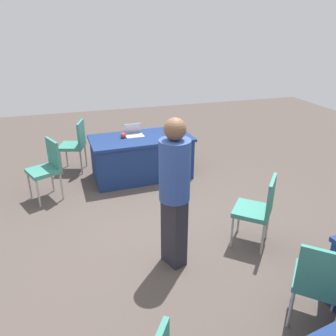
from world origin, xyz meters
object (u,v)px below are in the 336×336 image
object	(u,v)px
table_foreground	(142,157)
chair_by_pillar	(75,143)
chair_aisle	(259,207)
scissors_red	(167,135)
yarn_ball	(123,135)
chair_back_row	(47,166)
chair_tucked_right	(320,280)
laptop_silver	(134,133)
person_attendee_standing	(174,188)

from	to	relation	value
table_foreground	chair_by_pillar	xyz separation A→B (m)	(1.13, -0.63, 0.18)
chair_aisle	scissors_red	size ratio (longest dim) A/B	5.34
yarn_ball	chair_by_pillar	bearing A→B (deg)	-35.59
chair_back_row	scissors_red	distance (m)	2.13
chair_aisle	chair_by_pillar	xyz separation A→B (m)	(2.07, -3.09, 0.01)
chair_tucked_right	yarn_ball	bearing A→B (deg)	148.44
laptop_silver	chair_back_row	bearing A→B (deg)	15.05
chair_by_pillar	yarn_ball	distance (m)	1.04
person_attendee_standing	laptop_silver	distance (m)	2.62
person_attendee_standing	yarn_ball	distance (m)	2.55
chair_tucked_right	chair_back_row	size ratio (longest dim) A/B	0.97
chair_tucked_right	chair_aisle	bearing A→B (deg)	125.90
yarn_ball	scissors_red	world-z (taller)	yarn_ball
chair_by_pillar	laptop_silver	world-z (taller)	chair_by_pillar
person_attendee_standing	scissors_red	world-z (taller)	person_attendee_standing
yarn_ball	scissors_red	size ratio (longest dim) A/B	0.55
chair_tucked_right	scissors_red	distance (m)	3.72
chair_aisle	chair_back_row	xyz separation A→B (m)	(2.55, -2.09, 0.01)
table_foreground	chair_tucked_right	xyz separation A→B (m)	(-0.80, 3.73, 0.15)
chair_aisle	chair_back_row	size ratio (longest dim) A/B	0.99
chair_aisle	table_foreground	bearing A→B (deg)	61.82
table_foreground	chair_aisle	bearing A→B (deg)	110.81
chair_aisle	laptop_silver	size ratio (longest dim) A/B	2.90
table_foreground	person_attendee_standing	size ratio (longest dim) A/B	1.03
table_foreground	yarn_ball	distance (m)	0.53
yarn_ball	chair_back_row	bearing A→B (deg)	17.65
table_foreground	chair_back_row	xyz separation A→B (m)	(1.62, 0.37, 0.18)
table_foreground	chair_tucked_right	size ratio (longest dim) A/B	1.94
chair_tucked_right	person_attendee_standing	world-z (taller)	person_attendee_standing
person_attendee_standing	laptop_silver	world-z (taller)	person_attendee_standing
chair_aisle	yarn_ball	world-z (taller)	chair_aisle
chair_aisle	yarn_ball	xyz separation A→B (m)	(1.24, -2.51, 0.27)
table_foreground	yarn_ball	world-z (taller)	yarn_ball
laptop_silver	chair_aisle	bearing A→B (deg)	108.99
chair_by_pillar	person_attendee_standing	xyz separation A→B (m)	(-0.96, 3.12, 0.44)
person_attendee_standing	scissors_red	distance (m)	2.55
person_attendee_standing	chair_tucked_right	bearing A→B (deg)	17.73
person_attendee_standing	table_foreground	bearing A→B (deg)	155.65
chair_by_pillar	scissors_red	world-z (taller)	chair_by_pillar
chair_back_row	laptop_silver	xyz separation A→B (m)	(-1.52, -0.49, 0.24)
chair_tucked_right	laptop_silver	world-z (taller)	laptop_silver
chair_back_row	yarn_ball	xyz separation A→B (m)	(-1.31, -0.42, 0.25)
chair_by_pillar	yarn_ball	bearing A→B (deg)	-108.79
table_foreground	chair_back_row	distance (m)	1.67
table_foreground	chair_aisle	world-z (taller)	chair_aisle
person_attendee_standing	yarn_ball	bearing A→B (deg)	162.68
table_foreground	laptop_silver	xyz separation A→B (m)	(0.10, -0.12, 0.42)
chair_back_row	yarn_ball	distance (m)	1.39
chair_by_pillar	person_attendee_standing	world-z (taller)	person_attendee_standing
table_foreground	person_attendee_standing	bearing A→B (deg)	85.96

